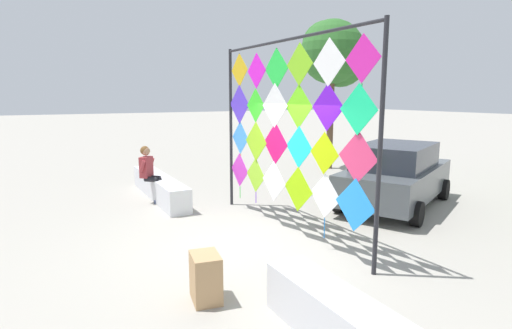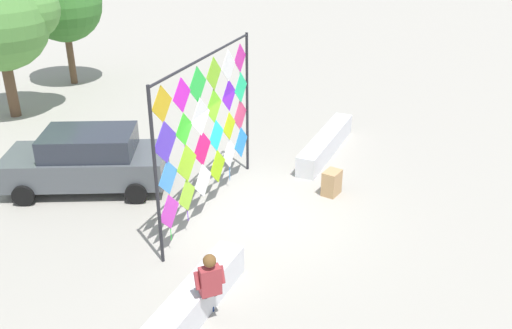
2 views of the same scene
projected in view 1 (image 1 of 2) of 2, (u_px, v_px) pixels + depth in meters
The scene contains 7 objects.
ground at pixel (237, 244), 7.28m from camera, with size 120.00×120.00×0.00m, color #9E998E.
plaza_ledge_left at pixel (159, 187), 10.56m from camera, with size 3.73×0.52×0.58m, color silver.
kite_display_rack at pixel (287, 122), 7.65m from camera, with size 4.68×0.30×3.73m.
seated_vendor at pixel (149, 170), 10.03m from camera, with size 0.68×0.69×1.43m.
parked_car at pixel (396, 175), 9.70m from camera, with size 3.26×4.29×1.53m.
cardboard_box_large at pixel (206, 278), 5.23m from camera, with size 0.48×0.35×0.63m, color tan.
tree_palm_like at pixel (333, 54), 14.50m from camera, with size 2.47×2.60×5.36m.
Camera 1 is at (6.28, -2.96, 2.65)m, focal length 28.20 mm.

